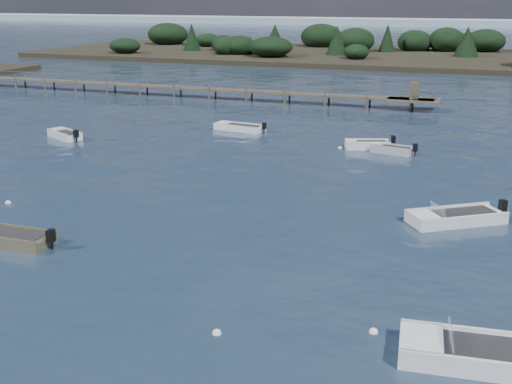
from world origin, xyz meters
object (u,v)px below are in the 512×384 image
at_px(dinghy_mid_white_b, 456,219).
at_px(dinghy_mid_grey, 8,240).
at_px(jetty, 177,88).
at_px(tender_far_grey, 65,136).
at_px(tender_far_white, 368,146).
at_px(tender_far_grey_b, 392,151).
at_px(dinghy_extra_a, 239,129).
at_px(dinghy_mid_white_a, 490,359).

xyz_separation_m(dinghy_mid_white_b, dinghy_mid_grey, (-19.02, -9.91, -0.01)).
distance_m(dinghy_mid_grey, jetty, 44.16).
bearing_deg(tender_far_grey, jetty, 93.84).
height_order(dinghy_mid_grey, tender_far_white, tender_far_white).
xyz_separation_m(dinghy_mid_grey, tender_far_white, (11.90, 24.38, 0.02)).
xyz_separation_m(tender_far_grey_b, tender_far_white, (-1.93, 0.82, 0.02)).
xyz_separation_m(dinghy_extra_a, dinghy_mid_grey, (-0.58, -27.35, 0.02)).
distance_m(dinghy_mid_white_b, dinghy_mid_white_a, 13.08).
distance_m(tender_far_grey_b, dinghy_mid_grey, 27.31).
relative_size(dinghy_extra_a, tender_far_grey, 1.25).
bearing_deg(jetty, dinghy_mid_white_b, -45.53).
bearing_deg(dinghy_extra_a, dinghy_mid_white_b, -43.41).
height_order(tender_far_white, jetty, jetty).
relative_size(dinghy_mid_grey, dinghy_mid_white_a, 0.78).
relative_size(dinghy_extra_a, dinghy_mid_grey, 0.99).
relative_size(dinghy_mid_white_b, dinghy_mid_white_a, 0.82).
bearing_deg(dinghy_mid_white_a, dinghy_mid_grey, 171.67).
bearing_deg(dinghy_extra_a, tender_far_grey, -147.19).
bearing_deg(tender_far_grey_b, tender_far_white, 156.83).
bearing_deg(dinghy_mid_grey, dinghy_extra_a, 88.78).
xyz_separation_m(dinghy_extra_a, dinghy_mid_white_b, (18.43, -17.44, 0.02)).
xyz_separation_m(dinghy_mid_grey, dinghy_mid_white_a, (20.81, -3.05, 0.02)).
relative_size(tender_far_grey_b, dinghy_mid_white_a, 0.56).
xyz_separation_m(tender_far_grey, dinghy_mid_white_b, (30.25, -9.81, -0.00)).
bearing_deg(dinghy_extra_a, jetty, 131.77).
relative_size(tender_far_grey, dinghy_mid_white_a, 0.62).
bearing_deg(tender_far_white, tender_far_grey_b, -23.17).
bearing_deg(dinghy_mid_grey, dinghy_mid_white_a, -8.33).
distance_m(tender_far_grey_b, jetty, 32.52).
relative_size(dinghy_extra_a, dinghy_mid_white_a, 0.77).
height_order(dinghy_extra_a, jetty, jetty).
distance_m(tender_far_grey, dinghy_mid_white_a, 39.32).
height_order(tender_far_grey, dinghy_mid_white_b, dinghy_mid_white_b).
height_order(dinghy_mid_white_b, dinghy_mid_white_a, dinghy_mid_white_a).
xyz_separation_m(tender_far_grey_b, dinghy_extra_a, (-13.24, 3.80, -0.02)).
height_order(dinghy_extra_a, tender_far_white, tender_far_white).
height_order(dinghy_extra_a, dinghy_mid_white_a, dinghy_mid_white_a).
relative_size(dinghy_mid_white_a, jetty, 0.09).
height_order(tender_far_grey_b, dinghy_mid_white_b, dinghy_mid_white_b).
bearing_deg(dinghy_mid_white_b, dinghy_extra_a, 136.59).
height_order(dinghy_mid_white_a, jetty, jetty).
height_order(tender_far_grey_b, dinghy_mid_grey, dinghy_mid_grey).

